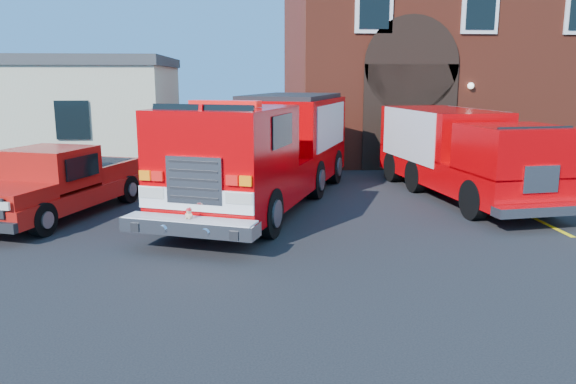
{
  "coord_description": "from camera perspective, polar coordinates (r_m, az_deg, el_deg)",
  "views": [
    {
      "loc": [
        -0.91,
        -12.05,
        3.55
      ],
      "look_at": [
        0.0,
        -1.2,
        1.3
      ],
      "focal_mm": 35.0,
      "sensor_mm": 36.0,
      "label": 1
    }
  ],
  "objects": [
    {
      "name": "side_building",
      "position": [
        26.35,
        -22.89,
        7.84
      ],
      "size": [
        10.2,
        8.2,
        4.35
      ],
      "color": "beige",
      "rests_on": "ground"
    },
    {
      "name": "fire_engine",
      "position": [
        15.73,
        -2.07,
        4.42
      ],
      "size": [
        6.12,
        10.11,
        3.02
      ],
      "color": "black",
      "rests_on": "ground"
    },
    {
      "name": "ground",
      "position": [
        12.59,
        -0.46,
        -4.7
      ],
      "size": [
        100.0,
        100.0,
        0.0
      ],
      "primitive_type": "plane",
      "color": "black",
      "rests_on": "ground"
    },
    {
      "name": "parking_stripe_mid",
      "position": [
        18.03,
        19.59,
        -0.36
      ],
      "size": [
        0.12,
        3.0,
        0.01
      ],
      "primitive_type": "cube",
      "color": "yellow",
      "rests_on": "ground"
    },
    {
      "name": "fire_station",
      "position": [
        27.86,
        16.44,
        12.65
      ],
      "size": [
        15.2,
        10.2,
        8.45
      ],
      "color": "maroon",
      "rests_on": "ground"
    },
    {
      "name": "parking_stripe_far",
      "position": [
        20.74,
        16.22,
        1.36
      ],
      "size": [
        0.12,
        3.0,
        0.01
      ],
      "primitive_type": "cube",
      "color": "yellow",
      "rests_on": "ground"
    },
    {
      "name": "secondary_truck",
      "position": [
        17.47,
        17.17,
        4.02
      ],
      "size": [
        3.3,
        8.04,
        2.53
      ],
      "color": "black",
      "rests_on": "ground"
    },
    {
      "name": "pickup_truck",
      "position": [
        15.58,
        -22.23,
        0.82
      ],
      "size": [
        3.75,
        5.84,
        1.8
      ],
      "color": "black",
      "rests_on": "ground"
    },
    {
      "name": "parking_stripe_near",
      "position": [
        15.42,
        24.12,
        -2.66
      ],
      "size": [
        0.12,
        3.0,
        0.01
      ],
      "primitive_type": "cube",
      "color": "yellow",
      "rests_on": "ground"
    }
  ]
}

